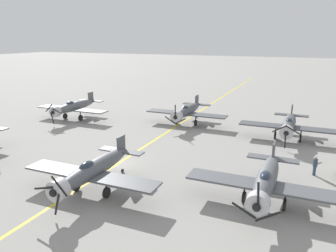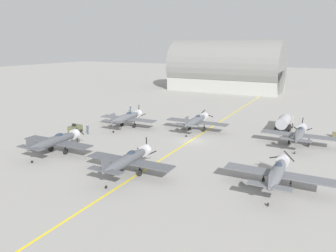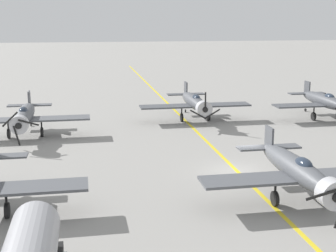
# 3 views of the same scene
# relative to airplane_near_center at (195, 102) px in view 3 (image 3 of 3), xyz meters

# --- Properties ---
(ground_plane) EXTENTS (400.00, 400.00, 0.00)m
(ground_plane) POSITION_rel_airplane_near_center_xyz_m (1.00, 17.90, -2.01)
(ground_plane) COLOR gray
(taxiway_stripe) EXTENTS (0.30, 160.00, 0.01)m
(taxiway_stripe) POSITION_rel_airplane_near_center_xyz_m (1.00, 17.90, -2.01)
(taxiway_stripe) COLOR yellow
(taxiway_stripe) RESTS_ON ground
(airplane_near_center) EXTENTS (12.00, 9.98, 3.80)m
(airplane_near_center) POSITION_rel_airplane_near_center_xyz_m (0.00, 0.00, 0.00)
(airplane_near_center) COLOR #494C51
(airplane_near_center) RESTS_ON ground
(airplane_mid_center) EXTENTS (12.00, 9.98, 3.65)m
(airplane_mid_center) POSITION_rel_airplane_near_center_xyz_m (-0.62, 23.85, 0.00)
(airplane_mid_center) COLOR #525459
(airplane_mid_center) RESTS_ON ground
(airplane_near_left) EXTENTS (12.00, 9.98, 3.65)m
(airplane_near_left) POSITION_rel_airplane_near_center_xyz_m (-14.32, 1.96, 0.00)
(airplane_near_left) COLOR #484A4F
(airplane_near_left) RESTS_ON ground
(airplane_near_right) EXTENTS (12.00, 9.98, 3.65)m
(airplane_near_right) POSITION_rel_airplane_near_center_xyz_m (17.32, 4.19, 0.00)
(airplane_near_right) COLOR #56595E
(airplane_near_right) RESTS_ON ground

